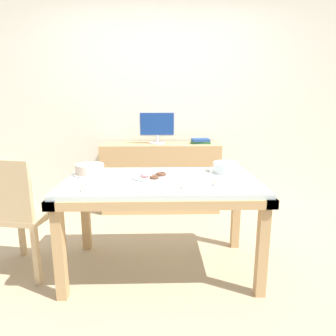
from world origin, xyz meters
TOP-DOWN VIEW (x-y plane):
  - ground_plane at (0.00, 0.00)m, footprint 12.00×12.00m
  - wall_back at (0.00, 1.69)m, footprint 8.00×0.10m
  - dining_table at (0.00, 0.00)m, footprint 1.49×0.85m
  - chair at (-1.08, -0.05)m, footprint 0.49×0.49m
  - sideboard at (0.00, 1.39)m, footprint 1.42×0.44m
  - computer_monitor at (-0.04, 1.39)m, footprint 0.42×0.20m
  - book_stack at (0.48, 1.39)m, footprint 0.24×0.18m
  - cake_chocolate_round at (-0.57, 0.16)m, footprint 0.26×0.26m
  - pastry_platter at (-0.07, 0.05)m, footprint 0.31×0.31m
  - plate_stack at (0.54, 0.19)m, footprint 0.21×0.21m
  - tealight_near_cakes at (0.39, 0.26)m, footprint 0.04×0.04m
  - tealight_right_edge at (0.37, -0.19)m, footprint 0.04×0.04m
  - tealight_left_edge at (-0.52, -0.31)m, footprint 0.04×0.04m
  - tealight_near_front at (0.15, -0.25)m, footprint 0.04×0.04m

SIDE VIEW (x-z plane):
  - ground_plane at x=0.00m, z-range 0.00..0.00m
  - sideboard at x=0.00m, z-range 0.00..0.83m
  - chair at x=-1.08m, z-range 0.05..0.99m
  - dining_table at x=0.00m, z-range 0.28..1.03m
  - tealight_near_cakes at x=0.39m, z-range 0.74..0.78m
  - tealight_right_edge at x=0.37m, z-range 0.74..0.78m
  - tealight_left_edge at x=-0.52m, z-range 0.74..0.78m
  - tealight_near_front at x=0.15m, z-range 0.74..0.78m
  - pastry_platter at x=-0.07m, z-range 0.75..0.79m
  - cake_chocolate_round at x=-0.57m, z-range 0.75..0.84m
  - plate_stack at x=0.54m, z-range 0.75..0.84m
  - book_stack at x=0.48m, z-range 0.83..0.89m
  - computer_monitor at x=-0.04m, z-range 0.83..1.21m
  - wall_back at x=0.00m, z-range 0.00..2.60m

